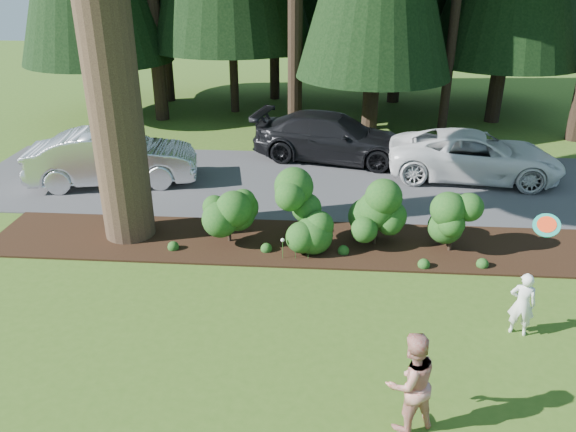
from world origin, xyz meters
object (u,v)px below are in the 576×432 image
Objects in this scene: car_silver_wagon at (113,158)px; adult at (411,382)px; child at (522,304)px; car_white_suv at (475,155)px; frisbee at (547,225)px; car_dark_suv at (333,137)px.

adult is (7.98, -9.57, -0.04)m from car_silver_wagon.
child is at bearing -135.77° from car_silver_wagon.
car_silver_wagon reaches higher than car_white_suv.
frisbee reaches higher than car_white_suv.
adult reaches higher than car_dark_suv.
car_white_suv is 3.25× the size of adult.
child is at bearing 179.93° from car_white_suv.
adult is 3.04× the size of frisbee.
frisbee is at bearing -133.76° from car_silver_wagon.
frisbee reaches higher than car_silver_wagon.
car_white_suv is at bearing -78.67° from child.
car_dark_suv is at bearing -109.46° from adult.
car_silver_wagon is 0.92× the size of car_dark_suv.
car_white_suv is 8.43m from child.
frisbee is (3.82, -9.57, 1.29)m from car_dark_suv.
adult is at bearing -151.67° from car_silver_wagon.
car_dark_suv is at bearing 77.87° from car_white_suv.
child is 1.54m from frisbee.
frisbee reaches higher than adult.
car_dark_suv is 10.53m from child.
adult is at bearing 64.67° from child.
car_white_suv reaches higher than child.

